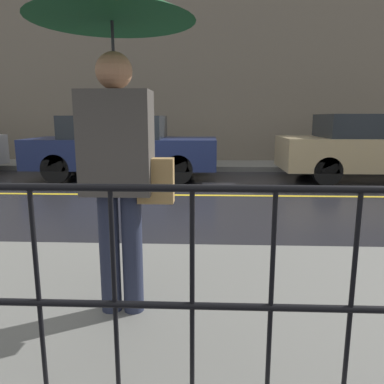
% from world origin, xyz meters
% --- Properties ---
extents(ground_plane, '(80.00, 80.00, 0.00)m').
position_xyz_m(ground_plane, '(0.00, 0.00, 0.00)').
color(ground_plane, black).
extents(sidewalk_near, '(28.00, 2.49, 0.14)m').
position_xyz_m(sidewalk_near, '(0.00, -4.54, 0.07)').
color(sidewalk_near, slate).
rests_on(sidewalk_near, ground_plane).
extents(sidewalk_far, '(28.00, 1.70, 0.14)m').
position_xyz_m(sidewalk_far, '(0.00, 4.14, 0.07)').
color(sidewalk_far, slate).
rests_on(sidewalk_far, ground_plane).
extents(lane_marking, '(25.20, 0.12, 0.01)m').
position_xyz_m(lane_marking, '(0.00, 0.00, 0.00)').
color(lane_marking, gold).
rests_on(lane_marking, ground_plane).
extents(building_storefront, '(28.00, 0.30, 5.71)m').
position_xyz_m(building_storefront, '(0.00, 5.14, 2.86)').
color(building_storefront, '#706656').
rests_on(building_storefront, ground_plane).
extents(pedestrian, '(1.05, 1.05, 2.19)m').
position_xyz_m(pedestrian, '(0.41, -4.73, 1.84)').
color(pedestrian, '#23283D').
rests_on(pedestrian, sidewalk_near).
extents(car_navy, '(4.58, 1.74, 1.55)m').
position_xyz_m(car_navy, '(-1.13, 2.01, 0.79)').
color(car_navy, '#19234C').
rests_on(car_navy, ground_plane).
extents(car_tan, '(4.66, 1.81, 1.58)m').
position_xyz_m(car_tan, '(5.08, 2.01, 0.80)').
color(car_tan, tan).
rests_on(car_tan, ground_plane).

